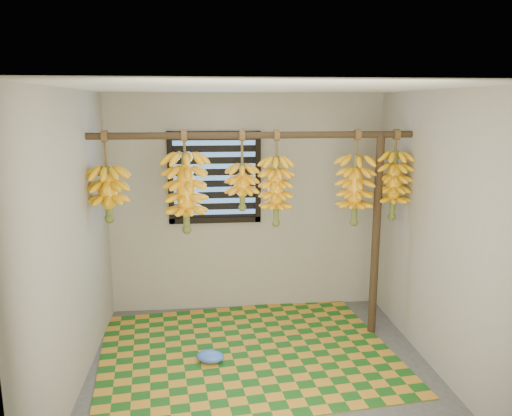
{
  "coord_description": "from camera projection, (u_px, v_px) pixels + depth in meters",
  "views": [
    {
      "loc": [
        -0.47,
        -3.88,
        2.27
      ],
      "look_at": [
        0.0,
        0.55,
        1.35
      ],
      "focal_mm": 35.0,
      "sensor_mm": 36.0,
      "label": 1
    }
  ],
  "objects": [
    {
      "name": "support_post",
      "position": [
        376.0,
        237.0,
        4.89
      ],
      "size": [
        0.08,
        0.08,
        2.0
      ],
      "primitive_type": "cylinder",
      "color": "#3B2B1B",
      "rests_on": "floor"
    },
    {
      "name": "floor",
      "position": [
        263.0,
        375.0,
        4.29
      ],
      "size": [
        3.0,
        3.0,
        0.01
      ],
      "primitive_type": "cube",
      "color": "#454545",
      "rests_on": "ground"
    },
    {
      "name": "plastic_bag",
      "position": [
        210.0,
        357.0,
        4.47
      ],
      "size": [
        0.3,
        0.25,
        0.1
      ],
      "primitive_type": "ellipsoid",
      "rotation": [
        0.0,
        0.0,
        -0.29
      ],
      "color": "blue",
      "rests_on": "woven_mat"
    },
    {
      "name": "banana_bunch_a",
      "position": [
        108.0,
        194.0,
        4.53
      ],
      "size": [
        0.36,
        0.36,
        0.82
      ],
      "color": "brown",
      "rests_on": "hanging_pole"
    },
    {
      "name": "ceiling",
      "position": [
        264.0,
        87.0,
        3.8
      ],
      "size": [
        3.0,
        3.0,
        0.01
      ],
      "primitive_type": "cube",
      "color": "silver",
      "rests_on": "wall_back"
    },
    {
      "name": "banana_bunch_b",
      "position": [
        186.0,
        193.0,
        4.6
      ],
      "size": [
        0.4,
        0.4,
        0.94
      ],
      "color": "brown",
      "rests_on": "hanging_pole"
    },
    {
      "name": "banana_bunch_e",
      "position": [
        355.0,
        190.0,
        4.77
      ],
      "size": [
        0.36,
        0.36,
        0.91
      ],
      "color": "brown",
      "rests_on": "hanging_pole"
    },
    {
      "name": "banana_bunch_d",
      "position": [
        276.0,
        191.0,
        4.69
      ],
      "size": [
        0.32,
        0.32,
        0.9
      ],
      "color": "brown",
      "rests_on": "hanging_pole"
    },
    {
      "name": "woven_mat",
      "position": [
        247.0,
        352.0,
        4.66
      ],
      "size": [
        2.88,
        2.4,
        0.01
      ],
      "primitive_type": "cube",
      "rotation": [
        0.0,
        0.0,
        0.11
      ],
      "color": "#195318",
      "rests_on": "floor"
    },
    {
      "name": "banana_bunch_c",
      "position": [
        242.0,
        186.0,
        4.64
      ],
      "size": [
        0.3,
        0.3,
        0.74
      ],
      "color": "brown",
      "rests_on": "hanging_pole"
    },
    {
      "name": "window",
      "position": [
        215.0,
        178.0,
        5.38
      ],
      "size": [
        1.0,
        0.04,
        1.0
      ],
      "color": "black",
      "rests_on": "wall_back"
    },
    {
      "name": "wall_left",
      "position": [
        72.0,
        245.0,
        3.88
      ],
      "size": [
        0.01,
        3.0,
        2.4
      ],
      "primitive_type": "cube",
      "color": "gray",
      "rests_on": "floor"
    },
    {
      "name": "wall_back",
      "position": [
        247.0,
        204.0,
        5.51
      ],
      "size": [
        3.0,
        0.01,
        2.4
      ],
      "primitive_type": "cube",
      "color": "gray",
      "rests_on": "floor"
    },
    {
      "name": "banana_bunch_f",
      "position": [
        394.0,
        185.0,
        4.8
      ],
      "size": [
        0.32,
        0.32,
        0.87
      ],
      "color": "brown",
      "rests_on": "hanging_pole"
    },
    {
      "name": "wall_right",
      "position": [
        440.0,
        235.0,
        4.2
      ],
      "size": [
        0.01,
        3.0,
        2.4
      ],
      "primitive_type": "cube",
      "color": "gray",
      "rests_on": "floor"
    },
    {
      "name": "hanging_pole",
      "position": [
        254.0,
        135.0,
        4.56
      ],
      "size": [
        3.0,
        0.06,
        0.06
      ],
      "primitive_type": "cylinder",
      "rotation": [
        0.0,
        1.57,
        0.0
      ],
      "color": "#3B2B1B",
      "rests_on": "wall_left"
    }
  ]
}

